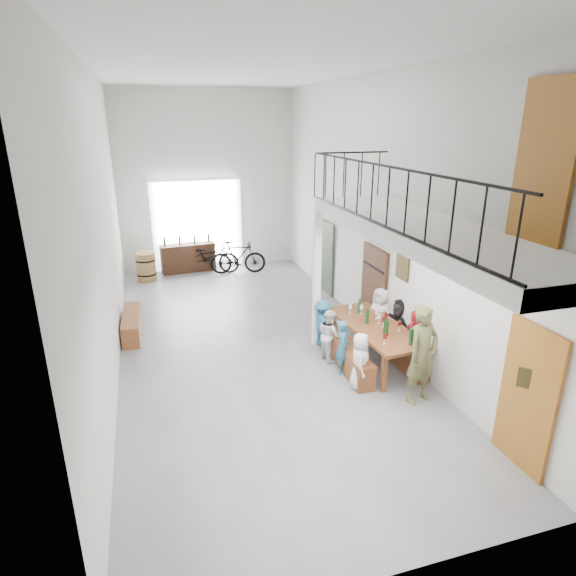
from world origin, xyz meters
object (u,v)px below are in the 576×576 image
object	(u,v)px
oak_barrel	(146,267)
serving_counter	(188,258)
tasting_table	(375,329)
bicycle_near	(209,257)
side_bench	(132,324)
bench_inner	(346,354)
host_standing	(422,355)

from	to	relation	value
oak_barrel	serving_counter	distance (m)	1.43
tasting_table	oak_barrel	bearing A→B (deg)	118.52
oak_barrel	serving_counter	size ratio (longest dim) A/B	0.51
oak_barrel	bicycle_near	xyz separation A→B (m)	(1.92, 0.30, 0.08)
side_bench	oak_barrel	size ratio (longest dim) A/B	1.95
tasting_table	serving_counter	world-z (taller)	serving_counter
tasting_table	oak_barrel	size ratio (longest dim) A/B	2.90
bench_inner	oak_barrel	distance (m)	7.55
bench_inner	serving_counter	world-z (taller)	serving_counter
side_bench	oak_barrel	distance (m)	3.88
tasting_table	side_bench	world-z (taller)	tasting_table
oak_barrel	serving_counter	xyz separation A→B (m)	(1.30, 0.60, 0.01)
bicycle_near	host_standing	bearing A→B (deg)	-140.09
serving_counter	tasting_table	bearing A→B (deg)	-73.65
bench_inner	oak_barrel	world-z (taller)	oak_barrel
tasting_table	host_standing	bearing A→B (deg)	-89.59
host_standing	bench_inner	bearing A→B (deg)	99.51
bench_inner	side_bench	xyz separation A→B (m)	(-4.02, 2.77, -0.01)
serving_counter	host_standing	size ratio (longest dim) A/B	0.96
oak_barrel	bench_inner	bearing A→B (deg)	-61.40
bench_inner	bicycle_near	world-z (taller)	bicycle_near
serving_counter	bicycle_near	distance (m)	0.69
bicycle_near	serving_counter	bearing A→B (deg)	88.44
bench_inner	host_standing	world-z (taller)	host_standing
oak_barrel	host_standing	xyz separation A→B (m)	(4.33, -8.13, 0.44)
tasting_table	side_bench	xyz separation A→B (m)	(-4.62, 2.79, -0.47)
oak_barrel	bicycle_near	world-z (taller)	bicycle_near
host_standing	tasting_table	bearing A→B (deg)	78.28
tasting_table	host_standing	xyz separation A→B (m)	(0.11, -1.49, 0.16)
side_bench	serving_counter	size ratio (longest dim) A/B	1.00
tasting_table	bicycle_near	size ratio (longest dim) A/B	1.29
serving_counter	bicycle_near	xyz separation A→B (m)	(0.62, -0.30, 0.07)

